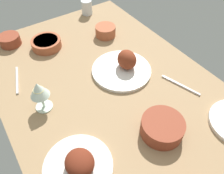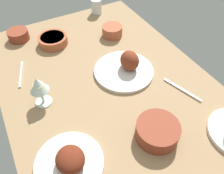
# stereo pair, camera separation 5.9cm
# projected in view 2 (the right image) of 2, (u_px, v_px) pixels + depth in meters

# --- Properties ---
(dining_table) EXTENTS (1.40, 0.90, 0.04)m
(dining_table) POSITION_uv_depth(u_px,v_px,m) (112.00, 93.00, 1.00)
(dining_table) COLOR #937551
(dining_table) RESTS_ON ground
(plate_near_viewer) EXTENTS (0.28, 0.28, 0.10)m
(plate_near_viewer) POSITION_uv_depth(u_px,v_px,m) (126.00, 67.00, 1.05)
(plate_near_viewer) COLOR silver
(plate_near_viewer) RESTS_ON dining_table
(plate_far_side) EXTENTS (0.23, 0.23, 0.08)m
(plate_far_side) POSITION_uv_depth(u_px,v_px,m) (70.00, 162.00, 0.74)
(plate_far_side) COLOR silver
(plate_far_side) RESTS_ON dining_table
(bowl_sauce) EXTENTS (0.15, 0.15, 0.05)m
(bowl_sauce) POSITION_uv_depth(u_px,v_px,m) (53.00, 40.00, 1.20)
(bowl_sauce) COLOR #A35133
(bowl_sauce) RESTS_ON dining_table
(bowl_soup) EXTENTS (0.11, 0.11, 0.06)m
(bowl_soup) POSITION_uv_depth(u_px,v_px,m) (112.00, 31.00, 1.24)
(bowl_soup) COLOR #A35133
(bowl_soup) RESTS_ON dining_table
(bowl_pasta) EXTENTS (0.16, 0.16, 0.06)m
(bowl_pasta) POSITION_uv_depth(u_px,v_px,m) (157.00, 131.00, 0.81)
(bowl_pasta) COLOR brown
(bowl_pasta) RESTS_ON dining_table
(bowl_potatoes) EXTENTS (0.11, 0.11, 0.05)m
(bowl_potatoes) POSITION_uv_depth(u_px,v_px,m) (18.00, 35.00, 1.22)
(bowl_potatoes) COLOR brown
(bowl_potatoes) RESTS_ON dining_table
(wine_glass) EXTENTS (0.08, 0.08, 0.14)m
(wine_glass) POSITION_uv_depth(u_px,v_px,m) (38.00, 86.00, 0.87)
(wine_glass) COLOR silver
(wine_glass) RESTS_ON dining_table
(water_tumbler) EXTENTS (0.07, 0.07, 0.09)m
(water_tumbler) POSITION_uv_depth(u_px,v_px,m) (96.00, 6.00, 1.40)
(water_tumbler) COLOR silver
(water_tumbler) RESTS_ON dining_table
(fork_loose) EXTENTS (0.17, 0.06, 0.01)m
(fork_loose) POSITION_uv_depth(u_px,v_px,m) (21.00, 74.00, 1.05)
(fork_loose) COLOR silver
(fork_loose) RESTS_ON dining_table
(spoon_loose) EXTENTS (0.18, 0.06, 0.01)m
(spoon_loose) POSITION_uv_depth(u_px,v_px,m) (182.00, 90.00, 0.98)
(spoon_loose) COLOR silver
(spoon_loose) RESTS_ON dining_table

